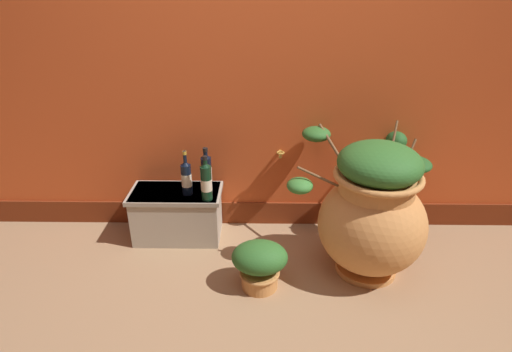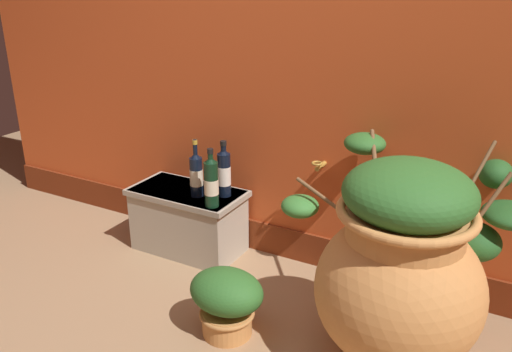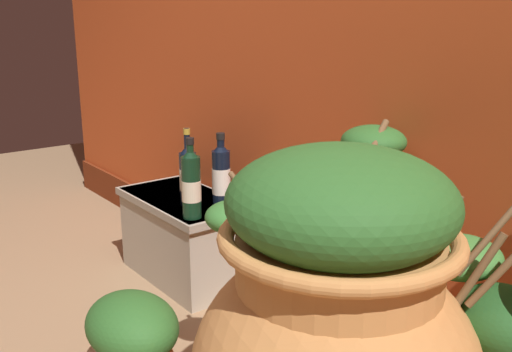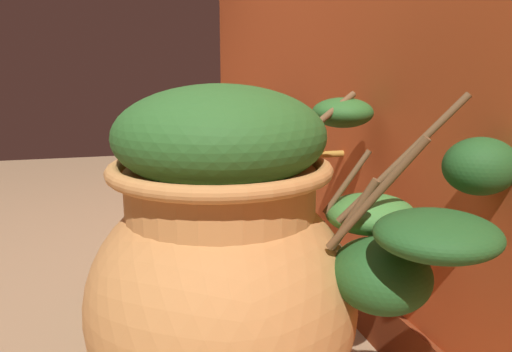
# 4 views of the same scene
# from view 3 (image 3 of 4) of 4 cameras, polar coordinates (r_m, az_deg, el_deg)

# --- Properties ---
(terracotta_urn) EXTENTS (0.96, 0.90, 0.86)m
(terracotta_urn) POSITION_cam_3_polar(r_m,az_deg,el_deg) (1.37, 8.50, -14.78)
(terracotta_urn) COLOR #D68E4C
(terracotta_urn) RESTS_ON ground_plane
(stone_ledge) EXTENTS (0.63, 0.34, 0.36)m
(stone_ledge) POSITION_cam_3_polar(r_m,az_deg,el_deg) (2.57, -6.74, -5.59)
(stone_ledge) COLOR #B2A893
(stone_ledge) RESTS_ON ground_plane
(wine_bottle_left) EXTENTS (0.07, 0.07, 0.31)m
(wine_bottle_left) POSITION_cam_3_polar(r_m,az_deg,el_deg) (2.23, -6.23, -0.67)
(wine_bottle_left) COLOR black
(wine_bottle_left) RESTS_ON stone_ledge
(wine_bottle_middle) EXTENTS (0.07, 0.07, 0.30)m
(wine_bottle_middle) POSITION_cam_3_polar(r_m,az_deg,el_deg) (2.32, -3.35, 0.05)
(wine_bottle_middle) COLOR black
(wine_bottle_middle) RESTS_ON stone_ledge
(wine_bottle_right) EXTENTS (0.07, 0.07, 0.31)m
(wine_bottle_right) POSITION_cam_3_polar(r_m,az_deg,el_deg) (2.39, -6.53, 0.16)
(wine_bottle_right) COLOR black
(wine_bottle_right) RESTS_ON stone_ledge
(potted_shrub) EXTENTS (0.33, 0.26, 0.30)m
(potted_shrub) POSITION_cam_3_polar(r_m,az_deg,el_deg) (1.89, -11.72, -14.97)
(potted_shrub) COLOR #D68E4C
(potted_shrub) RESTS_ON ground_plane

